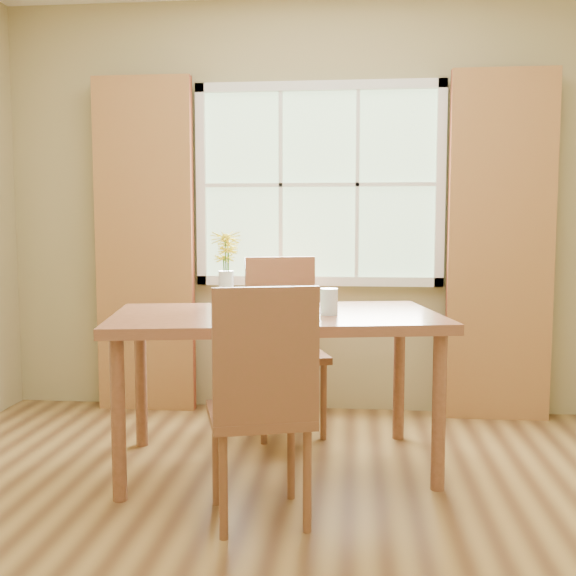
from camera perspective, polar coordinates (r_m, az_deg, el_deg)
The scene contains 12 objects.
room at distance 2.58m, azimuth 0.41°, elevation 7.65°, with size 4.24×3.84×2.74m.
window at distance 4.45m, azimuth 2.64°, elevation 8.71°, with size 1.62×0.06×1.32m.
curtain_left at distance 4.57m, azimuth -12.03°, elevation 3.50°, with size 0.65×0.08×2.20m, color maroon.
curtain_right at distance 4.45m, azimuth 17.54°, elevation 3.31°, with size 0.65×0.08×2.20m, color maroon.
dining_table at distance 3.43m, azimuth -1.00°, elevation -3.50°, with size 1.78×1.20×0.80m.
chair_near at distance 2.78m, azimuth -2.19°, elevation -9.11°, with size 0.52×0.52×1.01m.
chair_far at distance 4.09m, azimuth -0.36°, elevation -4.05°, with size 0.55×0.55×1.05m.
placemat at distance 3.27m, azimuth -1.95°, elevation -2.43°, with size 0.45×0.33×0.01m, color beige.
plate at distance 3.33m, azimuth -1.72°, elevation -2.13°, with size 0.22×0.22×0.01m, color #6EB72D.
croissant_sandwich at distance 3.31m, azimuth -2.47°, elevation -1.09°, with size 0.19×0.18×0.12m.
water_glass at distance 3.35m, azimuth 3.50°, elevation -1.22°, with size 0.09×0.09×0.13m.
flower_vase at distance 3.62m, azimuth -5.25°, elevation 2.36°, with size 0.17×0.17×0.41m.
Camera 1 is at (0.24, -2.57, 1.26)m, focal length 42.00 mm.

